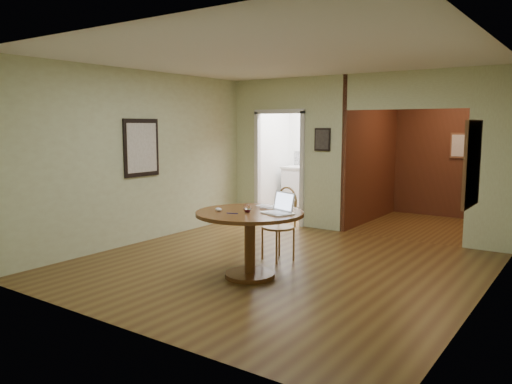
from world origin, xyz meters
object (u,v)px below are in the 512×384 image
Objects in this scene: dining_table at (250,229)px; chair at (282,219)px; open_laptop at (280,208)px; closed_laptop at (269,208)px.

dining_table is 1.29× the size of chair.
open_laptop is 1.12× the size of closed_laptop.
closed_laptop is at bearing 166.67° from open_laptop.
open_laptop is (0.36, 0.12, 0.28)m from dining_table.
open_laptop is 0.35m from closed_laptop.
dining_table is 0.93m from chair.
open_laptop is at bearing -33.03° from closed_laptop.
open_laptop is at bearing 17.58° from dining_table.
chair is at bearing 140.08° from open_laptop.
dining_table is at bearing -104.24° from closed_laptop.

